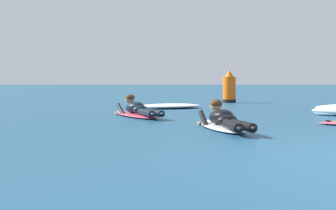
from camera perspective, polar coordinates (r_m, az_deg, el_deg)
name	(u,v)px	position (r m, az deg, el deg)	size (l,w,h in m)	color
ground_plane	(254,108)	(15.71, 9.25, -0.31)	(120.00, 120.00, 0.00)	navy
surfer_near	(224,121)	(8.99, 5.99, -1.75)	(0.84, 2.63, 0.54)	white
surfer_far	(137,111)	(11.99, -3.34, -0.63)	(1.42, 2.66, 0.53)	#E54C66
whitewater_far_band	(169,106)	(15.27, 0.11, -0.12)	(2.18, 1.66, 0.14)	white
channel_marker_buoy	(229,89)	(19.06, 6.59, 1.68)	(0.48, 0.48, 1.16)	#EA5B0F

